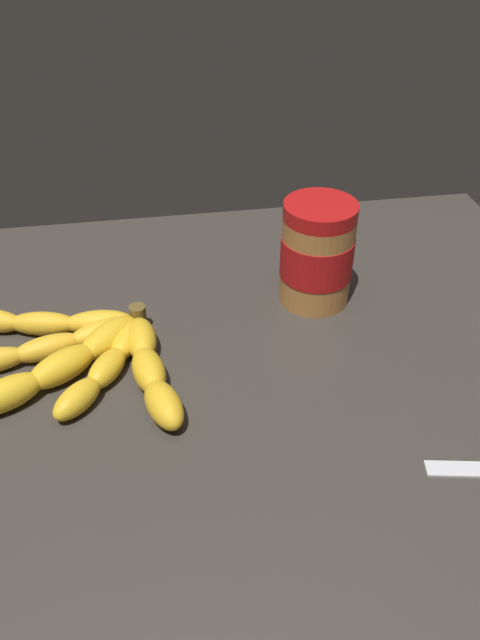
% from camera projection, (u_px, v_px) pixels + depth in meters
% --- Properties ---
extents(ground_plane, '(0.94, 0.73, 0.05)m').
position_uv_depth(ground_plane, '(223.00, 381.00, 0.72)').
color(ground_plane, '#38332D').
extents(banana_bunch, '(0.27, 0.24, 0.04)m').
position_uv_depth(banana_bunch, '(82.00, 354.00, 0.70)').
color(banana_bunch, gold).
rests_on(banana_bunch, ground_plane).
extents(peanut_butter_jar, '(0.09, 0.09, 0.14)m').
position_uv_depth(peanut_butter_jar, '(317.00, 254.00, 0.77)').
color(peanut_butter_jar, '#B27238').
rests_on(peanut_butter_jar, ground_plane).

